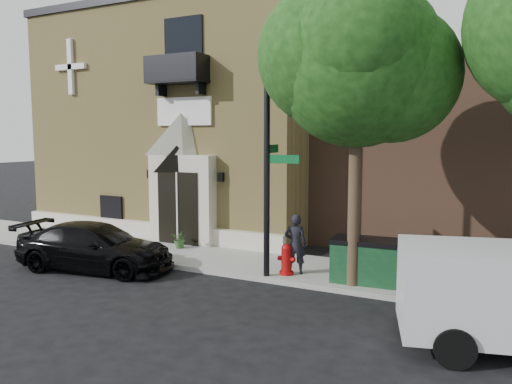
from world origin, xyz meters
TOP-DOWN VIEW (x-y plane):
  - ground at (0.00, 0.00)m, footprint 120.00×120.00m
  - sidewalk at (1.00, 1.50)m, footprint 42.00×3.00m
  - church at (-2.99, 7.95)m, footprint 12.20×11.01m
  - street_tree_left at (6.03, 0.35)m, footprint 4.97×4.38m
  - black_sedan at (-1.50, -1.08)m, footprint 5.12×2.77m
  - street_sign at (3.64, 0.22)m, footprint 1.03×1.00m
  - fire_hydrant at (4.06, 0.57)m, footprint 0.50×0.40m
  - dumpster at (6.23, 0.86)m, footprint 1.85×1.14m
  - planter at (-0.55, 1.95)m, footprint 0.67×0.61m
  - pedestrian_near at (4.25, 0.77)m, footprint 0.72×0.58m

SIDE VIEW (x-z plane):
  - ground at x=0.00m, z-range 0.00..0.00m
  - sidewalk at x=1.00m, z-range 0.00..0.15m
  - planter at x=-0.55m, z-range 0.15..0.80m
  - fire_hydrant at x=4.06m, z-range 0.14..1.02m
  - black_sedan at x=-1.50m, z-range 0.00..1.41m
  - dumpster at x=6.23m, z-range 0.16..1.32m
  - pedestrian_near at x=4.25m, z-range 0.15..1.85m
  - street_sign at x=3.64m, z-range 0.17..6.47m
  - church at x=-2.99m, z-range -0.02..9.28m
  - street_tree_left at x=6.03m, z-range 1.98..9.75m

